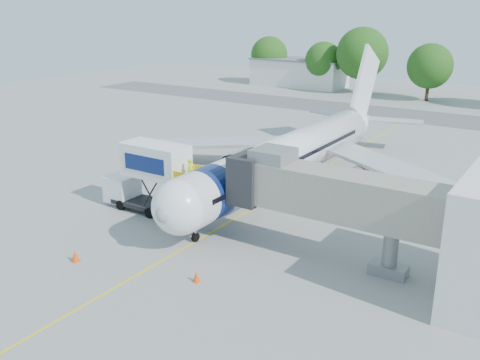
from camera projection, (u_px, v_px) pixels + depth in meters
The scene contains 14 objects.
ground at pixel (267, 201), 43.82m from camera, with size 160.00×160.00×0.00m, color gray.
guidance_line at pixel (267, 201), 43.82m from camera, with size 0.15×70.00×0.01m, color yellow.
taxiway_strip at pixel (414, 116), 77.20m from camera, with size 120.00×10.00×0.01m, color #59595B.
aircraft at pixel (291, 155), 46.18m from camera, with size 34.17×37.73×11.35m.
jet_bridge at pixel (322, 192), 32.74m from camera, with size 13.90×3.20×6.60m.
catering_hiloader at pixel (150, 178), 40.66m from camera, with size 8.50×2.44×5.50m.
ground_tug at pixel (86, 267), 31.35m from camera, with size 3.55×2.65×1.27m.
safety_cone_a at pixel (196, 277), 30.91m from camera, with size 0.41×0.41×0.65m.
safety_cone_b at pixel (75, 256), 33.34m from camera, with size 0.50×0.50×0.80m.
outbuilding_left at pixel (299, 72), 105.26m from camera, with size 18.40×8.40×5.30m.
tree_a at pixel (269, 55), 107.66m from camera, with size 7.34×7.34×9.36m.
tree_b at pixel (324, 61), 99.94m from camera, with size 6.95×6.95×8.86m.
tree_c at pixel (362, 53), 94.81m from camera, with size 9.17×9.17×11.69m.
tree_d at pixel (430, 66), 87.75m from camera, with size 7.38×7.38×9.41m.
Camera 1 is at (20.70, -35.58, 15.27)m, focal length 40.00 mm.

